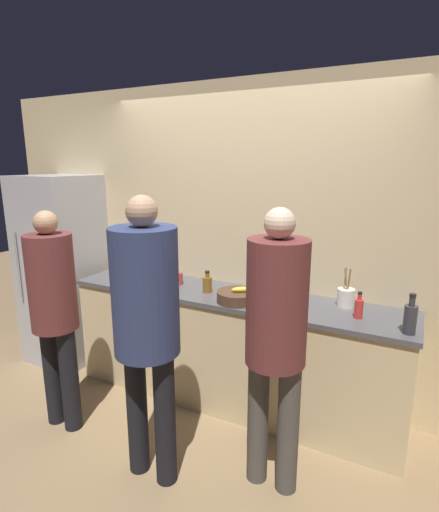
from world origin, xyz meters
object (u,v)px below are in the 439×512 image
(person_right, at_px, (276,329))
(fruit_bowl, at_px, (237,296))
(bottle_amber, at_px, (207,284))
(cup_black, at_px, (278,287))
(cup_red, at_px, (178,278))
(refrigerator, at_px, (63,270))
(person_left, at_px, (54,305))
(person_center, at_px, (146,314))
(bottle_dark, at_px, (410,318))
(utensil_crock, at_px, (346,297))
(bottle_red, at_px, (359,308))

(person_right, height_order, fruit_bowl, person_right)
(bottle_amber, xyz_separation_m, cup_black, (0.50, 0.27, -0.03))
(fruit_bowl, distance_m, cup_black, 0.42)
(bottle_amber, relative_size, cup_red, 1.72)
(person_right, bearing_deg, refrigerator, 165.03)
(person_left, height_order, person_center, person_center)
(fruit_bowl, relative_size, cup_red, 2.90)
(bottle_amber, bearing_deg, person_center, -83.37)
(person_left, height_order, bottle_amber, person_left)
(person_left, bearing_deg, bottle_dark, 16.94)
(person_right, distance_m, cup_red, 1.35)
(fruit_bowl, height_order, cup_red, fruit_bowl)
(utensil_crock, bearing_deg, bottle_amber, -170.60)
(bottle_dark, relative_size, bottle_amber, 1.43)
(refrigerator, height_order, bottle_dark, refrigerator)
(person_center, xyz_separation_m, person_right, (0.70, 0.28, -0.06))
(person_left, bearing_deg, refrigerator, 135.36)
(bottle_red, relative_size, bottle_amber, 1.03)
(refrigerator, height_order, cup_black, refrigerator)
(fruit_bowl, height_order, utensil_crock, utensil_crock)
(refrigerator, xyz_separation_m, person_left, (0.84, -0.83, 0.04))
(fruit_bowl, xyz_separation_m, bottle_amber, (-0.31, 0.10, 0.03))
(bottle_dark, height_order, bottle_amber, bottle_dark)
(bottle_dark, relative_size, cup_red, 2.47)
(utensil_crock, bearing_deg, cup_black, 169.72)
(person_center, xyz_separation_m, utensil_crock, (0.94, 1.10, -0.08))
(cup_black, bearing_deg, bottle_amber, -151.57)
(person_center, relative_size, utensil_crock, 6.19)
(cup_red, distance_m, cup_black, 0.86)
(person_center, xyz_separation_m, bottle_dark, (1.37, 0.80, -0.05))
(refrigerator, distance_m, utensil_crock, 2.69)
(cup_red, bearing_deg, refrigerator, -177.11)
(fruit_bowl, distance_m, bottle_amber, 0.32)
(refrigerator, xyz_separation_m, bottle_red, (2.80, -0.02, 0.09))
(bottle_red, bearing_deg, person_right, -119.42)
(refrigerator, relative_size, fruit_bowl, 6.15)
(utensil_crock, distance_m, bottle_red, 0.22)
(person_center, distance_m, utensil_crock, 1.45)
(refrigerator, relative_size, cup_black, 24.13)
(person_left, relative_size, person_center, 0.92)
(refrigerator, height_order, fruit_bowl, refrigerator)
(person_right, xyz_separation_m, bottle_dark, (0.67, 0.52, 0.01))
(fruit_bowl, bearing_deg, person_right, -47.62)
(refrigerator, distance_m, person_right, 2.53)
(person_left, xyz_separation_m, bottle_red, (1.96, 0.81, 0.05))
(refrigerator, height_order, utensil_crock, refrigerator)
(cup_red, bearing_deg, fruit_bowl, -15.11)
(refrigerator, relative_size, bottle_dark, 7.24)
(bottle_amber, height_order, cup_black, bottle_amber)
(refrigerator, relative_size, bottle_amber, 10.38)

